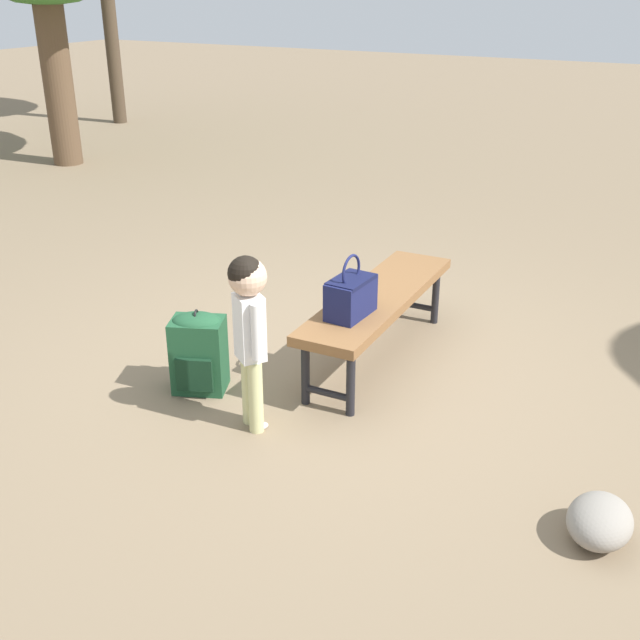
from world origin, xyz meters
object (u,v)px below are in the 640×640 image
(child_standing, at_px, (249,316))
(trail_rock, at_px, (600,521))
(park_bench, at_px, (378,302))
(handbag, at_px, (351,295))
(backpack_large, at_px, (199,350))

(child_standing, distance_m, trail_rock, 1.90)
(park_bench, height_order, handbag, handbag)
(park_bench, relative_size, backpack_large, 3.16)
(handbag, bearing_deg, trail_rock, 64.60)
(park_bench, height_order, child_standing, child_standing)
(handbag, xyz_separation_m, backpack_large, (0.46, -0.75, -0.32))
(child_standing, height_order, trail_rock, child_standing)
(backpack_large, bearing_deg, child_standing, 67.42)
(park_bench, xyz_separation_m, handbag, (0.38, -0.01, 0.18))
(child_standing, bearing_deg, park_bench, 166.36)
(child_standing, bearing_deg, backpack_large, -112.58)
(park_bench, distance_m, backpack_large, 1.14)
(backpack_large, height_order, trail_rock, backpack_large)
(child_standing, xyz_separation_m, trail_rock, (0.07, 1.81, -0.56))
(handbag, distance_m, child_standing, 0.72)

